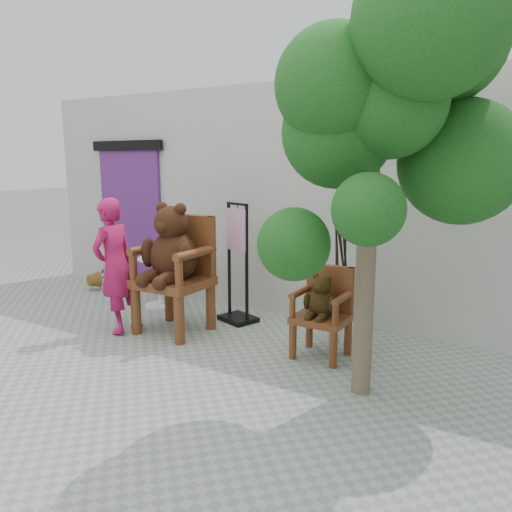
# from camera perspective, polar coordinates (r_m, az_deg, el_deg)

# --- Properties ---
(ground_plane) EXTENTS (60.00, 60.00, 0.00)m
(ground_plane) POSITION_cam_1_polar(r_m,az_deg,el_deg) (4.56, -9.24, -15.62)
(ground_plane) COLOR gray
(ground_plane) RESTS_ON ground
(back_wall) EXTENTS (9.00, 1.00, 3.00)m
(back_wall) POSITION_cam_1_polar(r_m,az_deg,el_deg) (6.77, 7.60, 6.31)
(back_wall) COLOR #B2B0A6
(back_wall) RESTS_ON ground
(doorway) EXTENTS (1.40, 0.11, 2.33)m
(doorway) POSITION_cam_1_polar(r_m,az_deg,el_deg) (8.07, -14.04, 4.41)
(doorway) COLOR #552369
(doorway) RESTS_ON ground
(chair_big) EXTENTS (0.79, 0.82, 1.55)m
(chair_big) POSITION_cam_1_polar(r_m,az_deg,el_deg) (5.96, -9.36, -0.19)
(chair_big) COLOR #4E2610
(chair_big) RESTS_ON ground
(chair_small) EXTENTS (0.54, 0.49, 0.94)m
(chair_small) POSITION_cam_1_polar(r_m,az_deg,el_deg) (5.24, 7.68, -5.56)
(chair_small) COLOR #4E2610
(chair_small) RESTS_ON ground
(person) EXTENTS (0.39, 0.59, 1.59)m
(person) POSITION_cam_1_polar(r_m,az_deg,el_deg) (6.14, -15.68, -1.10)
(person) COLOR #A5144B
(person) RESTS_ON ground
(cafe_table) EXTENTS (0.60, 0.60, 0.70)m
(cafe_table) POSITION_cam_1_polar(r_m,az_deg,el_deg) (7.11, -10.90, -2.22)
(cafe_table) COLOR white
(cafe_table) RESTS_ON ground
(display_stand) EXTENTS (0.54, 0.48, 1.51)m
(display_stand) POSITION_cam_1_polar(r_m,az_deg,el_deg) (6.30, -2.12, -2.36)
(display_stand) COLOR black
(display_stand) RESTS_ON ground
(stool_bucket) EXTENTS (0.32, 0.32, 1.45)m
(stool_bucket) POSITION_cam_1_polar(r_m,az_deg,el_deg) (5.68, 9.54, -3.38)
(stool_bucket) COLOR white
(stool_bucket) RESTS_ON ground
(tree) EXTENTS (1.87, 1.92, 3.55)m
(tree) POSITION_cam_1_polar(r_m,az_deg,el_deg) (4.19, 16.58, 17.51)
(tree) COLOR brown
(tree) RESTS_ON ground
(potted_plant) EXTENTS (0.46, 0.43, 0.42)m
(potted_plant) POSITION_cam_1_polar(r_m,az_deg,el_deg) (8.30, -17.23, -2.28)
(potted_plant) COLOR #103B12
(potted_plant) RESTS_ON ground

